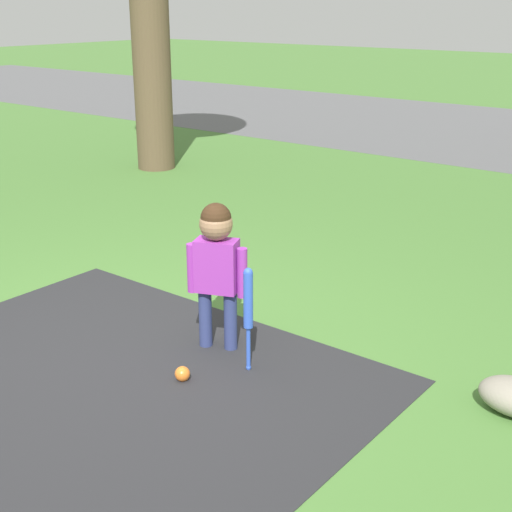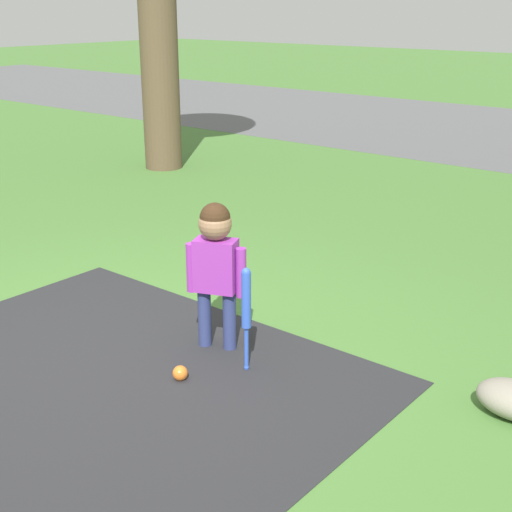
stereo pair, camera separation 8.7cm
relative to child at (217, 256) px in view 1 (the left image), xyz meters
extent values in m
plane|color=#477533|center=(-0.46, -0.54, -0.63)|extent=(60.00, 60.00, 0.00)
cylinder|color=navy|center=(-0.08, -0.03, -0.43)|extent=(0.09, 0.09, 0.40)
cylinder|color=navy|center=(0.08, 0.03, -0.43)|extent=(0.09, 0.09, 0.40)
cube|color=purple|center=(0.00, 0.00, -0.06)|extent=(0.30, 0.24, 0.34)
cylinder|color=purple|center=(-0.15, -0.06, -0.10)|extent=(0.07, 0.07, 0.32)
cylinder|color=purple|center=(0.15, 0.06, -0.10)|extent=(0.07, 0.07, 0.32)
sphere|color=#997051|center=(0.00, 0.00, 0.21)|extent=(0.21, 0.21, 0.21)
sphere|color=#382314|center=(0.00, 0.00, 0.25)|extent=(0.19, 0.19, 0.19)
sphere|color=blue|center=(0.35, -0.12, -0.62)|extent=(0.03, 0.03, 0.03)
cylinder|color=blue|center=(0.35, -0.12, -0.49)|extent=(0.03, 0.03, 0.29)
cylinder|color=blue|center=(0.35, -0.12, -0.17)|extent=(0.06, 0.06, 0.35)
sphere|color=blue|center=(0.35, -0.12, 0.01)|extent=(0.06, 0.06, 0.06)
sphere|color=orange|center=(0.12, -0.47, -0.59)|extent=(0.09, 0.09, 0.09)
cylinder|color=brown|center=(-4.19, 3.54, 1.09)|extent=(0.50, 0.50, 3.45)
camera|label=1|loc=(2.79, -3.15, 1.50)|focal=50.00mm
camera|label=2|loc=(2.86, -3.10, 1.50)|focal=50.00mm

